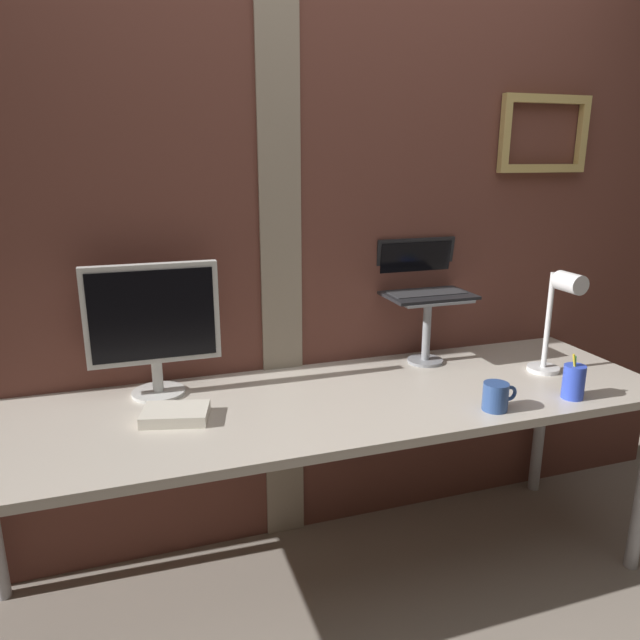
{
  "coord_description": "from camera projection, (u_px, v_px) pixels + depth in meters",
  "views": [
    {
      "loc": [
        -0.73,
        -1.64,
        1.51
      ],
      "look_at": [
        -0.13,
        0.19,
        0.97
      ],
      "focal_mm": 33.07,
      "sensor_mm": 36.0,
      "label": 1
    }
  ],
  "objects": [
    {
      "name": "laptop_stand",
      "position": [
        427.0,
        319.0,
        2.29
      ],
      "size": [
        0.28,
        0.22,
        0.27
      ],
      "color": "gray",
      "rests_on": "desk"
    },
    {
      "name": "monitor",
      "position": [
        153.0,
        320.0,
        1.95
      ],
      "size": [
        0.44,
        0.18,
        0.45
      ],
      "color": "silver",
      "rests_on": "desk"
    },
    {
      "name": "paper_clutter_stack",
      "position": [
        176.0,
        414.0,
        1.82
      ],
      "size": [
        0.23,
        0.18,
        0.04
      ],
      "primitive_type": "cube",
      "rotation": [
        0.0,
        0.0,
        -0.25
      ],
      "color": "silver",
      "rests_on": "desk"
    },
    {
      "name": "brick_wall_back",
      "position": [
        326.0,
        216.0,
        2.24
      ],
      "size": [
        3.35,
        0.16,
        2.58
      ],
      "color": "brown",
      "rests_on": "ground_plane"
    },
    {
      "name": "ground_plane",
      "position": [
        369.0,
        589.0,
        2.13
      ],
      "size": [
        6.0,
        6.0,
        0.0
      ],
      "primitive_type": "plane",
      "color": "gray"
    },
    {
      "name": "laptop",
      "position": [
        422.0,
        279.0,
        2.3
      ],
      "size": [
        0.33,
        0.25,
        0.21
      ],
      "color": "black",
      "rests_on": "laptop_stand"
    },
    {
      "name": "coffee_mug",
      "position": [
        496.0,
        396.0,
        1.89
      ],
      "size": [
        0.12,
        0.08,
        0.09
      ],
      "color": "#2D4C8C",
      "rests_on": "desk"
    },
    {
      "name": "desk_lamp",
      "position": [
        559.0,
        312.0,
        2.13
      ],
      "size": [
        0.12,
        0.2,
        0.4
      ],
      "color": "white",
      "rests_on": "desk"
    },
    {
      "name": "pen_cup",
      "position": [
        574.0,
        382.0,
        1.97
      ],
      "size": [
        0.07,
        0.07,
        0.16
      ],
      "color": "blue",
      "rests_on": "desk"
    },
    {
      "name": "desk",
      "position": [
        329.0,
        415.0,
        2.0
      ],
      "size": [
        2.37,
        0.7,
        0.72
      ],
      "color": "beige",
      "rests_on": "ground_plane"
    }
  ]
}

